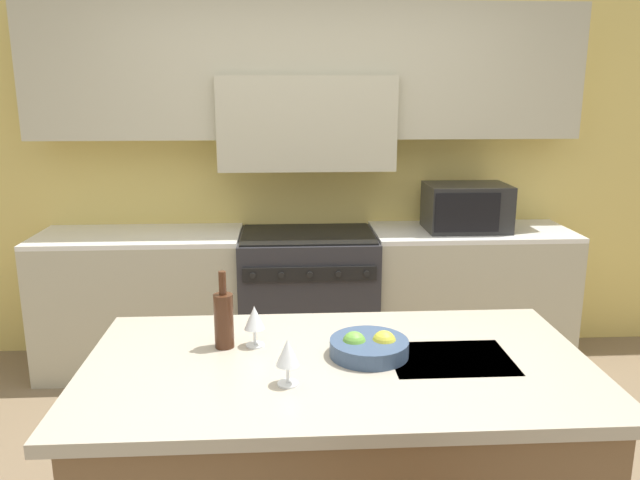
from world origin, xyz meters
name	(u,v)px	position (x,y,z in m)	size (l,w,h in m)	color
back_cabinetry	(306,130)	(0.00, 1.90, 1.60)	(10.00, 0.46, 2.70)	#DBC166
back_counter	(308,298)	(0.00, 1.65, 0.47)	(3.57, 0.62, 0.94)	#B2AD93
range_stove	(308,300)	(0.00, 1.63, 0.47)	(0.90, 0.70, 0.93)	#2D2D33
microwave	(466,207)	(1.07, 1.65, 1.10)	(0.54, 0.39, 0.31)	black
kitchen_island	(338,471)	(0.04, -0.32, 0.46)	(1.84, 1.00, 0.91)	brown
wine_bottle	(224,319)	(-0.39, -0.17, 1.02)	(0.07, 0.07, 0.30)	#422314
wine_glass_near	(288,354)	(-0.15, -0.49, 1.02)	(0.08, 0.08, 0.16)	white
wine_glass_far	(254,319)	(-0.27, -0.17, 1.02)	(0.08, 0.08, 0.16)	white
fruit_bowl	(369,347)	(0.15, -0.28, 0.94)	(0.29, 0.29, 0.09)	#384C6B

